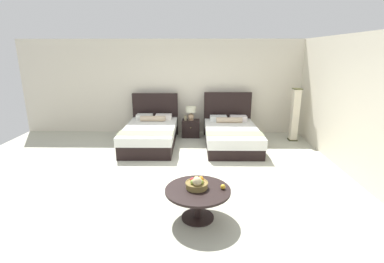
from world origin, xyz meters
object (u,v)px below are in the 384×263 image
object	(u,v)px
bed_near_corner	(231,135)
floor_lamp_corner	(295,115)
bed_near_window	(151,134)
loose_apple	(223,187)
fruit_bowl	(197,184)
vase	(185,118)
nightstand	(191,128)
coffee_table	(198,196)
table_lamp	(191,112)

from	to	relation	value
bed_near_corner	floor_lamp_corner	world-z (taller)	floor_lamp_corner
bed_near_window	bed_near_corner	size ratio (longest dim) A/B	1.01
loose_apple	floor_lamp_corner	world-z (taller)	floor_lamp_corner
bed_near_window	fruit_bowl	distance (m)	3.60
bed_near_corner	loose_apple	size ratio (longest dim) A/B	30.26
vase	fruit_bowl	size ratio (longest dim) A/B	0.43
nightstand	coffee_table	world-z (taller)	nightstand
fruit_bowl	nightstand	bearing A→B (deg)	92.48
bed_near_corner	table_lamp	size ratio (longest dim) A/B	5.64
table_lamp	loose_apple	bearing A→B (deg)	-82.43
loose_apple	fruit_bowl	bearing A→B (deg)	177.32
bed_near_window	bed_near_corner	world-z (taller)	bed_near_corner
bed_near_window	bed_near_corner	xyz separation A→B (m)	(2.12, 0.01, -0.01)
bed_near_corner	fruit_bowl	bearing A→B (deg)	-104.80
nightstand	loose_apple	world-z (taller)	loose_apple
table_lamp	floor_lamp_corner	bearing A→B (deg)	-6.35
coffee_table	floor_lamp_corner	world-z (taller)	floor_lamp_corner
bed_near_corner	vase	world-z (taller)	bed_near_corner
bed_near_corner	floor_lamp_corner	distance (m)	1.91
nightstand	vase	xyz separation A→B (m)	(-0.15, -0.04, 0.32)
fruit_bowl	floor_lamp_corner	xyz separation A→B (m)	(2.69, 3.88, 0.18)
table_lamp	nightstand	bearing A→B (deg)	-90.00
table_lamp	vase	xyz separation A→B (m)	(-0.15, -0.06, -0.17)
bed_near_corner	loose_apple	bearing A→B (deg)	-98.61
bed_near_window	floor_lamp_corner	size ratio (longest dim) A/B	1.52
loose_apple	floor_lamp_corner	size ratio (longest dim) A/B	0.05
table_lamp	vase	world-z (taller)	table_lamp
table_lamp	vase	size ratio (longest dim) A/B	2.68
vase	bed_near_corner	bearing A→B (deg)	-31.31
vase	coffee_table	distance (m)	4.18
vase	fruit_bowl	world-z (taller)	fruit_bowl
bed_near_window	loose_apple	xyz separation A→B (m)	(1.60, -3.40, 0.21)
vase	loose_apple	size ratio (longest dim) A/B	2.00
bed_near_window	nightstand	distance (m)	1.31
nightstand	vase	distance (m)	0.36
coffee_table	loose_apple	size ratio (longest dim) A/B	13.24
bed_near_window	loose_apple	distance (m)	3.76
bed_near_window	vase	distance (m)	1.20
bed_near_window	coffee_table	world-z (taller)	bed_near_window
bed_near_window	floor_lamp_corner	world-z (taller)	floor_lamp_corner
bed_near_corner	vase	bearing A→B (deg)	148.69
nightstand	loose_apple	distance (m)	4.24
bed_near_corner	vase	distance (m)	1.46
nightstand	floor_lamp_corner	size ratio (longest dim) A/B	0.35
coffee_table	bed_near_corner	bearing A→B (deg)	75.55
bed_near_window	coffee_table	size ratio (longest dim) A/B	2.30
table_lamp	fruit_bowl	size ratio (longest dim) A/B	1.15
nightstand	vase	bearing A→B (deg)	-165.34
nightstand	coffee_table	xyz separation A→B (m)	(0.20, -4.21, 0.12)
vase	coffee_table	world-z (taller)	vase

